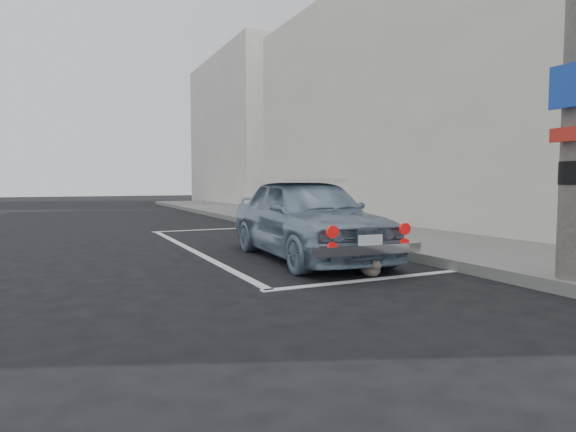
# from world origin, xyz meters

# --- Properties ---
(ground) EXTENTS (80.00, 80.00, 0.00)m
(ground) POSITION_xyz_m (0.00, 0.00, 0.00)
(ground) COLOR black
(ground) RESTS_ON ground
(sidewalk) EXTENTS (2.80, 40.00, 0.15)m
(sidewalk) POSITION_xyz_m (3.20, 2.00, 0.07)
(sidewalk) COLOR #60605B
(sidewalk) RESTS_ON ground
(shop_building) EXTENTS (3.50, 18.00, 7.00)m
(shop_building) POSITION_xyz_m (6.33, 4.00, 3.49)
(shop_building) COLOR beige
(shop_building) RESTS_ON ground
(building_far) EXTENTS (3.50, 10.00, 8.00)m
(building_far) POSITION_xyz_m (6.35, 20.00, 4.00)
(building_far) COLOR beige
(building_far) RESTS_ON ground
(pline_rear) EXTENTS (3.00, 0.12, 0.01)m
(pline_rear) POSITION_xyz_m (0.50, -0.50, 0.00)
(pline_rear) COLOR silver
(pline_rear) RESTS_ON ground
(pline_front) EXTENTS (3.00, 0.12, 0.01)m
(pline_front) POSITION_xyz_m (0.50, 6.50, 0.00)
(pline_front) COLOR silver
(pline_front) RESTS_ON ground
(pline_side) EXTENTS (0.12, 7.00, 0.01)m
(pline_side) POSITION_xyz_m (-0.90, 3.00, 0.00)
(pline_side) COLOR silver
(pline_side) RESTS_ON ground
(retro_coupe) EXTENTS (1.78, 3.92, 1.30)m
(retro_coupe) POSITION_xyz_m (0.54, 1.36, 0.66)
(retro_coupe) COLOR #7C94AA
(retro_coupe) RESTS_ON ground
(cat) EXTENTS (0.24, 0.47, 0.25)m
(cat) POSITION_xyz_m (0.57, -0.34, 0.12)
(cat) COLOR #63574C
(cat) RESTS_ON ground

